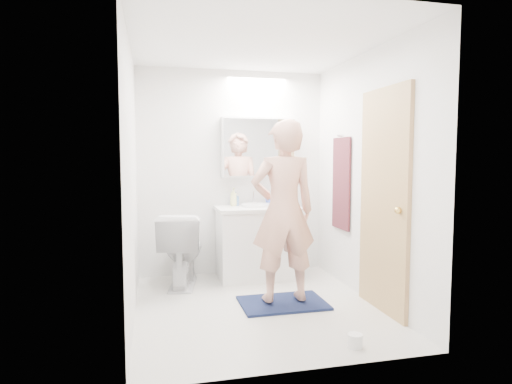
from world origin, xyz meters
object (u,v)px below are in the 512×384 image
object	(u,v)px
vanity_cabinet	(258,244)
person	(283,211)
toothbrush_cup	(269,201)
toilet_paper_roll	(355,341)
soap_bottle_a	(233,197)
medicine_cabinet	(258,147)
soap_bottle_b	(236,199)
toilet	(182,249)

from	to	relation	value
vanity_cabinet	person	size ratio (longest dim) A/B	0.54
toothbrush_cup	toilet_paper_roll	distance (m)	2.29
soap_bottle_a	toilet_paper_roll	distance (m)	2.36
medicine_cabinet	toothbrush_cup	xyz separation A→B (m)	(0.12, -0.05, -0.63)
person	soap_bottle_b	size ratio (longest dim) A/B	10.51
soap_bottle_b	soap_bottle_a	bearing A→B (deg)	-137.64
soap_bottle_b	toilet_paper_roll	world-z (taller)	soap_bottle_b
vanity_cabinet	medicine_cabinet	world-z (taller)	medicine_cabinet
person	medicine_cabinet	bearing A→B (deg)	-92.37
soap_bottle_a	medicine_cabinet	bearing A→B (deg)	10.85
medicine_cabinet	toilet	xyz separation A→B (m)	(-0.93, -0.32, -1.10)
vanity_cabinet	toothbrush_cup	bearing A→B (deg)	41.82
medicine_cabinet	toothbrush_cup	distance (m)	0.64
toothbrush_cup	soap_bottle_b	bearing A→B (deg)	177.13
vanity_cabinet	person	bearing A→B (deg)	-89.27
toilet	soap_bottle_b	bearing A→B (deg)	-145.09
toilet	soap_bottle_b	xyz separation A→B (m)	(0.65, 0.29, 0.50)
person	toothbrush_cup	world-z (taller)	person
vanity_cabinet	toothbrush_cup	size ratio (longest dim) A/B	8.46
soap_bottle_b	toothbrush_cup	xyz separation A→B (m)	(0.40, -0.02, -0.03)
vanity_cabinet	soap_bottle_a	world-z (taller)	soap_bottle_a
medicine_cabinet	soap_bottle_b	xyz separation A→B (m)	(-0.28, -0.03, -0.60)
medicine_cabinet	toothbrush_cup	size ratio (longest dim) A/B	8.27
toilet	soap_bottle_a	distance (m)	0.85
person	toilet_paper_roll	size ratio (longest dim) A/B	15.29
soap_bottle_a	vanity_cabinet	bearing A→B (deg)	-30.61
person	soap_bottle_a	world-z (taller)	person
person	soap_bottle_b	distance (m)	1.17
soap_bottle_b	toothbrush_cup	size ratio (longest dim) A/B	1.50
toilet	toilet_paper_roll	size ratio (longest dim) A/B	7.30
medicine_cabinet	person	distance (m)	1.32
soap_bottle_b	medicine_cabinet	bearing A→B (deg)	6.11
vanity_cabinet	medicine_cabinet	bearing A→B (deg)	74.17
vanity_cabinet	soap_bottle_b	world-z (taller)	soap_bottle_b
person	toothbrush_cup	xyz separation A→B (m)	(0.17, 1.12, -0.02)
toilet	soap_bottle_b	distance (m)	0.87
soap_bottle_b	toothbrush_cup	bearing A→B (deg)	-2.87
person	soap_bottle_b	xyz separation A→B (m)	(-0.23, 1.14, 0.01)
toilet	soap_bottle_b	size ratio (longest dim) A/B	5.02
toothbrush_cup	person	bearing A→B (deg)	-98.45
soap_bottle_a	soap_bottle_b	distance (m)	0.05
toilet	toothbrush_cup	size ratio (longest dim) A/B	7.54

